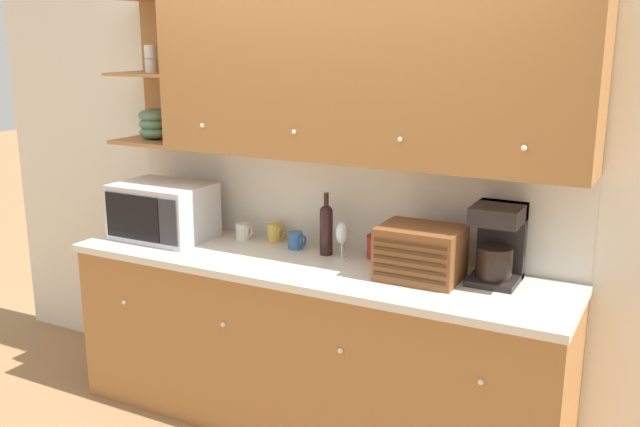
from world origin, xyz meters
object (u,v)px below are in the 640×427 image
wine_glass (342,234)px  bread_box (420,253)px  wine_bottle (326,227)px  coffee_maker (498,242)px  mug (243,231)px  storage_canister (377,247)px  mug_blue_second (275,233)px  microwave (163,211)px  mug_patterned_third (296,240)px

wine_glass → bread_box: 0.47m
wine_bottle → coffee_maker: 0.91m
mug → storage_canister: size_ratio=0.77×
mug → wine_bottle: 0.56m
mug_blue_second → storage_canister: bearing=-1.6°
wine_glass → bread_box: bread_box is taller
storage_canister → coffee_maker: (0.64, -0.06, 0.13)m
mug → coffee_maker: bearing=-1.1°
wine_glass → microwave: bearing=-174.5°
mug_patterned_third → coffee_maker: (1.11, -0.01, 0.14)m
wine_glass → bread_box: size_ratio=0.53×
coffee_maker → mug: bearing=178.9°
microwave → bread_box: (1.56, 0.02, -0.03)m
microwave → mug: 0.48m
mug_blue_second → storage_canister: (0.64, -0.02, 0.01)m
mug_blue_second → wine_glass: (0.49, -0.13, 0.09)m
storage_canister → wine_glass: bearing=-143.9°
bread_box → coffee_maker: bearing=22.9°
microwave → coffee_maker: 1.90m
storage_canister → mug_blue_second: bearing=178.4°
wine_bottle → storage_canister: size_ratio=2.73×
mug_blue_second → wine_bottle: bearing=-12.5°
mug → storage_canister: bearing=2.3°
microwave → mug_blue_second: bearing=21.2°
mug_patterned_third → storage_canister: bearing=6.3°
wine_bottle → storage_canister: 0.29m
microwave → coffee_maker: (1.89, 0.16, 0.03)m
storage_canister → bread_box: (0.31, -0.20, 0.07)m
mug_patterned_third → bread_box: bearing=-11.0°
mug_patterned_third → wine_glass: bearing=-11.0°
mug_patterned_third → wine_bottle: wine_bottle is taller
wine_bottle → coffee_maker: coffee_maker is taller
storage_canister → coffee_maker: coffee_maker is taller
wine_glass → storage_canister: wine_glass is taller
storage_canister → bread_box: bearing=-33.0°
mug_patterned_third → wine_glass: size_ratio=0.46×
mug_patterned_third → wine_bottle: size_ratio=0.28×
microwave → coffee_maker: size_ratio=1.43×
mug_patterned_third → storage_canister: 0.47m
microwave → coffee_maker: coffee_maker is taller
wine_bottle → coffee_maker: size_ratio=0.90×
mug → mug_patterned_third: mug is taller
mug → coffee_maker: 1.47m
mug_patterned_third → bread_box: size_ratio=0.24×
microwave → mug_blue_second: (0.61, 0.23, -0.11)m
wine_glass → coffee_maker: coffee_maker is taller
microwave → bread_box: microwave is taller
wine_bottle → mug_blue_second: bearing=167.5°
mug → mug_blue_second: size_ratio=0.92×
microwave → mug: bearing=23.4°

